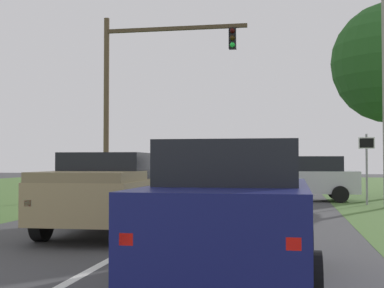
{
  "coord_description": "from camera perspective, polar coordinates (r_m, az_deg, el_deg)",
  "views": [
    {
      "loc": [
        3.0,
        -2.26,
        1.67
      ],
      "look_at": [
        -0.02,
        14.45,
        2.21
      ],
      "focal_mm": 50.64,
      "sensor_mm": 36.0,
      "label": 1
    }
  ],
  "objects": [
    {
      "name": "crossing_suv_far",
      "position": [
        23.42,
        11.94,
        -3.49
      ],
      "size": [
        4.37,
        2.2,
        1.87
      ],
      "color": "silver",
      "rests_on": "ground_plane"
    },
    {
      "name": "red_suv_near",
      "position": [
        7.45,
        4.5,
        -6.83
      ],
      "size": [
        2.21,
        4.59,
        1.93
      ],
      "color": "navy",
      "rests_on": "ground_plane"
    },
    {
      "name": "keep_moving_sign",
      "position": [
        21.75,
        17.92,
        -1.58
      ],
      "size": [
        0.6,
        0.09,
        2.72
      ],
      "color": "gray",
      "rests_on": "ground_plane"
    },
    {
      "name": "traffic_light",
      "position": [
        24.19,
        -5.51,
        6.66
      ],
      "size": [
        6.42,
        0.4,
        8.09
      ],
      "color": "brown",
      "rests_on": "ground_plane"
    },
    {
      "name": "ground_plane",
      "position": [
        13.65,
        -2.57,
        -8.85
      ],
      "size": [
        120.0,
        120.0,
        0.0
      ],
      "primitive_type": "plane",
      "color": "#424244"
    },
    {
      "name": "pickup_truck_lead",
      "position": [
        12.9,
        -8.48,
        -4.94
      ],
      "size": [
        2.44,
        5.57,
        1.86
      ],
      "color": "tan",
      "rests_on": "ground_plane"
    }
  ]
}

